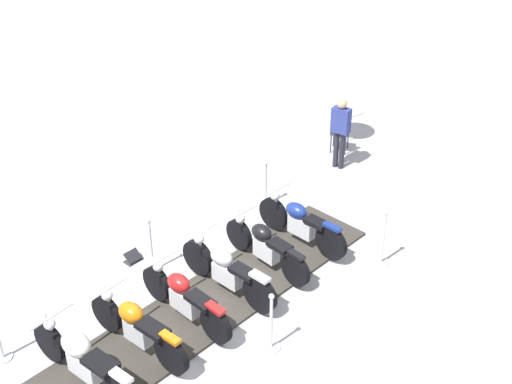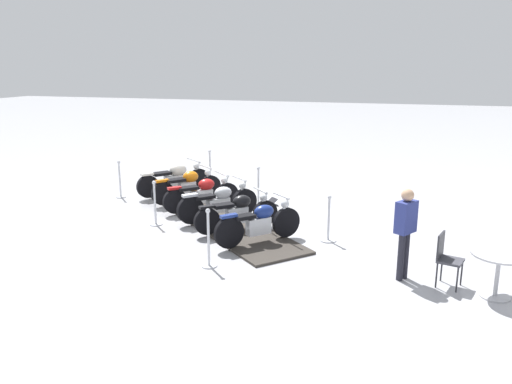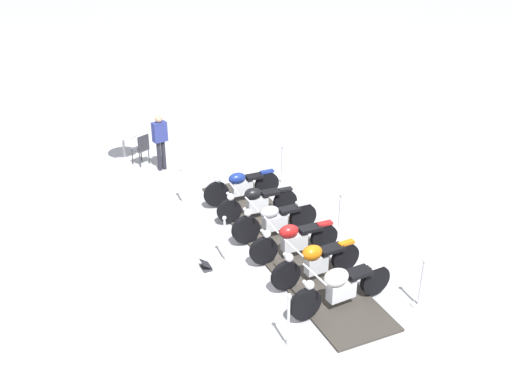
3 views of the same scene
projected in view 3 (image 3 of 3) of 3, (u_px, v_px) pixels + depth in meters
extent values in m
plane|color=#B2B2B7|center=(284.00, 247.00, 13.70)|extent=(80.00, 80.00, 0.00)
cube|color=#38332D|center=(284.00, 246.00, 13.69)|extent=(5.82, 6.16, 0.05)
cylinder|color=black|center=(216.00, 194.00, 15.25)|extent=(0.56, 0.52, 0.66)
cylinder|color=black|center=(267.00, 184.00, 15.77)|extent=(0.56, 0.52, 0.66)
cube|color=silver|center=(242.00, 188.00, 15.49)|extent=(0.52, 0.50, 0.36)
ellipsoid|color=navy|center=(237.00, 178.00, 15.31)|extent=(0.53, 0.52, 0.29)
cube|color=black|center=(254.00, 176.00, 15.50)|extent=(0.50, 0.49, 0.08)
cube|color=navy|center=(267.00, 172.00, 15.60)|extent=(0.35, 0.34, 0.06)
cylinder|color=silver|center=(219.00, 184.00, 15.15)|extent=(0.24, 0.23, 0.57)
cylinder|color=silver|center=(221.00, 171.00, 15.02)|extent=(0.44, 0.48, 0.04)
sphere|color=silver|center=(217.00, 179.00, 15.07)|extent=(0.18, 0.18, 0.18)
cylinder|color=black|center=(229.00, 211.00, 14.50)|extent=(0.50, 0.52, 0.60)
cylinder|color=black|center=(285.00, 201.00, 14.96)|extent=(0.50, 0.52, 0.60)
cube|color=silver|center=(258.00, 204.00, 14.71)|extent=(0.49, 0.50, 0.37)
ellipsoid|color=black|center=(253.00, 194.00, 14.53)|extent=(0.51, 0.51, 0.29)
cube|color=black|center=(270.00, 192.00, 14.69)|extent=(0.50, 0.50, 0.08)
cube|color=black|center=(285.00, 189.00, 14.81)|extent=(0.33, 0.33, 0.06)
cylinder|color=silver|center=(232.00, 201.00, 14.41)|extent=(0.24, 0.25, 0.52)
cylinder|color=silver|center=(234.00, 189.00, 14.29)|extent=(0.48, 0.46, 0.04)
sphere|color=silver|center=(231.00, 197.00, 14.34)|extent=(0.18, 0.18, 0.18)
cylinder|color=black|center=(246.00, 230.00, 13.65)|extent=(0.58, 0.54, 0.67)
cylinder|color=black|center=(303.00, 216.00, 14.20)|extent=(0.58, 0.54, 0.67)
cube|color=silver|center=(275.00, 222.00, 13.91)|extent=(0.57, 0.55, 0.34)
ellipsoid|color=#B7BAC1|center=(270.00, 212.00, 13.73)|extent=(0.53, 0.52, 0.29)
cube|color=black|center=(289.00, 209.00, 13.94)|extent=(0.55, 0.53, 0.08)
cube|color=#B7BAC1|center=(303.00, 203.00, 14.03)|extent=(0.38, 0.36, 0.06)
cylinder|color=silver|center=(249.00, 218.00, 13.55)|extent=(0.26, 0.24, 0.57)
cylinder|color=silver|center=(252.00, 204.00, 13.42)|extent=(0.50, 0.55, 0.04)
sphere|color=silver|center=(248.00, 213.00, 13.47)|extent=(0.18, 0.18, 0.18)
cylinder|color=black|center=(264.00, 251.00, 12.89)|extent=(0.54, 0.53, 0.63)
cylinder|color=black|center=(324.00, 237.00, 13.39)|extent=(0.54, 0.53, 0.63)
cube|color=silver|center=(294.00, 242.00, 13.12)|extent=(0.55, 0.55, 0.36)
ellipsoid|color=#AD1919|center=(289.00, 231.00, 12.94)|extent=(0.53, 0.52, 0.30)
cube|color=black|center=(310.00, 228.00, 13.14)|extent=(0.57, 0.56, 0.08)
cube|color=#AD1919|center=(325.00, 223.00, 13.24)|extent=(0.35, 0.35, 0.06)
cylinder|color=silver|center=(267.00, 239.00, 12.80)|extent=(0.28, 0.27, 0.53)
cylinder|color=silver|center=(271.00, 225.00, 12.68)|extent=(0.53, 0.55, 0.04)
sphere|color=silver|center=(267.00, 234.00, 12.73)|extent=(0.18, 0.18, 0.18)
cylinder|color=black|center=(286.00, 276.00, 12.04)|extent=(0.57, 0.49, 0.64)
cylinder|color=black|center=(345.00, 257.00, 12.65)|extent=(0.57, 0.49, 0.64)
cube|color=silver|center=(316.00, 264.00, 12.33)|extent=(0.49, 0.45, 0.37)
ellipsoid|color=#D16B0F|center=(312.00, 253.00, 12.14)|extent=(0.55, 0.53, 0.31)
cube|color=black|center=(331.00, 249.00, 12.35)|extent=(0.59, 0.56, 0.08)
cube|color=#D16B0F|center=(346.00, 243.00, 12.49)|extent=(0.36, 0.33, 0.06)
cylinder|color=silver|center=(290.00, 263.00, 11.95)|extent=(0.28, 0.25, 0.54)
cylinder|color=silver|center=(294.00, 248.00, 11.84)|extent=(0.47, 0.57, 0.04)
sphere|color=silver|center=(289.00, 258.00, 11.89)|extent=(0.18, 0.18, 0.18)
cylinder|color=black|center=(305.00, 304.00, 11.20)|extent=(0.59, 0.50, 0.65)
cylinder|color=black|center=(375.00, 280.00, 11.90)|extent=(0.59, 0.50, 0.65)
cube|color=silver|center=(341.00, 290.00, 11.53)|extent=(0.58, 0.53, 0.37)
ellipsoid|color=silver|center=(336.00, 278.00, 11.32)|extent=(0.63, 0.60, 0.35)
cube|color=black|center=(358.00, 272.00, 11.57)|extent=(0.60, 0.57, 0.08)
cube|color=silver|center=(377.00, 265.00, 11.74)|extent=(0.37, 0.34, 0.06)
cylinder|color=silver|center=(310.00, 291.00, 11.12)|extent=(0.30, 0.26, 0.55)
cylinder|color=silver|center=(315.00, 274.00, 11.01)|extent=(0.50, 0.62, 0.04)
sphere|color=silver|center=(310.00, 285.00, 11.05)|extent=(0.18, 0.18, 0.18)
cylinder|color=silver|center=(282.00, 183.00, 16.67)|extent=(0.30, 0.30, 0.03)
cylinder|color=silver|center=(282.00, 166.00, 16.42)|extent=(0.05, 0.05, 1.05)
sphere|color=silver|center=(282.00, 147.00, 16.17)|extent=(0.09, 0.09, 0.09)
cylinder|color=silver|center=(338.00, 234.00, 14.22)|extent=(0.30, 0.30, 0.03)
cylinder|color=silver|center=(340.00, 215.00, 14.00)|extent=(0.05, 0.05, 0.99)
sphere|color=silver|center=(341.00, 195.00, 13.76)|extent=(0.09, 0.09, 0.09)
cylinder|color=silver|center=(183.00, 203.00, 15.61)|extent=(0.35, 0.35, 0.03)
cylinder|color=silver|center=(182.00, 187.00, 15.40)|extent=(0.05, 0.05, 0.92)
sphere|color=silver|center=(181.00, 169.00, 15.17)|extent=(0.09, 0.09, 0.09)
cylinder|color=silver|center=(418.00, 305.00, 11.78)|extent=(0.28, 0.28, 0.03)
cylinder|color=silver|center=(421.00, 284.00, 11.56)|extent=(0.05, 0.05, 0.98)
sphere|color=silver|center=(425.00, 261.00, 11.32)|extent=(0.09, 0.09, 0.09)
cylinder|color=silver|center=(226.00, 261.00, 13.17)|extent=(0.30, 0.30, 0.03)
cylinder|color=silver|center=(225.00, 240.00, 12.93)|extent=(0.05, 0.05, 1.03)
sphere|color=silver|center=(224.00, 218.00, 12.68)|extent=(0.09, 0.09, 0.09)
cylinder|color=silver|center=(288.00, 346.00, 10.73)|extent=(0.29, 0.29, 0.03)
cylinder|color=silver|center=(288.00, 322.00, 10.49)|extent=(0.05, 0.05, 1.04)
sphere|color=silver|center=(289.00, 296.00, 10.23)|extent=(0.09, 0.09, 0.09)
cube|color=#333338|center=(206.00, 268.00, 12.93)|extent=(0.36, 0.37, 0.02)
cube|color=black|center=(206.00, 264.00, 12.88)|extent=(0.34, 0.35, 0.14)
cylinder|color=#B7B7BC|center=(125.00, 157.00, 18.29)|extent=(0.49, 0.49, 0.02)
cylinder|color=#B7B7BC|center=(124.00, 146.00, 18.12)|extent=(0.07, 0.07, 0.71)
cylinder|color=#B7B7BC|center=(122.00, 135.00, 17.96)|extent=(0.89, 0.89, 0.03)
cylinder|color=#2D2D33|center=(132.00, 157.00, 17.75)|extent=(0.03, 0.03, 0.46)
cylinder|color=#2D2D33|center=(141.00, 154.00, 17.98)|extent=(0.03, 0.03, 0.46)
cylinder|color=#2D2D33|center=(140.00, 160.00, 17.55)|extent=(0.03, 0.03, 0.46)
cylinder|color=#2D2D33|center=(149.00, 156.00, 17.79)|extent=(0.03, 0.03, 0.46)
cube|color=#3F3F47|center=(140.00, 149.00, 17.66)|extent=(0.50, 0.50, 0.04)
cube|color=#2D2D33|center=(143.00, 143.00, 17.44)|extent=(0.39, 0.14, 0.45)
cylinder|color=#23232D|center=(164.00, 155.00, 17.36)|extent=(0.12, 0.12, 0.88)
cylinder|color=#23232D|center=(159.00, 156.00, 17.29)|extent=(0.12, 0.12, 0.88)
cube|color=navy|center=(160.00, 132.00, 16.99)|extent=(0.46, 0.40, 0.57)
sphere|color=tan|center=(159.00, 119.00, 16.82)|extent=(0.22, 0.22, 0.22)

